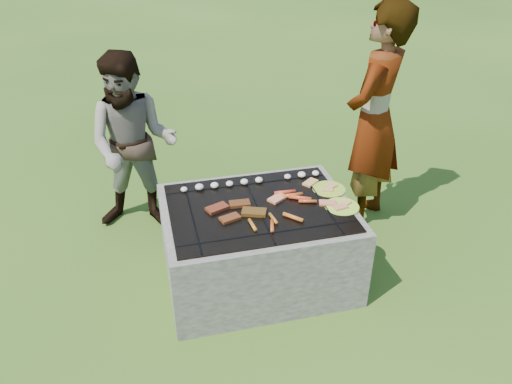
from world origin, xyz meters
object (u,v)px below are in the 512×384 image
plate_near (342,207)px  bystander (134,145)px  fire_pit (258,245)px  plate_far (329,189)px  cook (374,120)px

plate_near → bystander: size_ratio=0.17×
fire_pit → plate_far: 0.66m
fire_pit → bystander: 1.30m
cook → bystander: size_ratio=1.23×
plate_far → cook: cook is taller
cook → bystander: 1.92m
cook → bystander: cook is taller
fire_pit → bystander: bystander is taller
fire_pit → plate_near: (0.56, -0.14, 0.33)m
plate_far → cook: bearing=40.3°
plate_far → plate_near: plate_near is taller
plate_near → bystander: 1.72m
fire_pit → plate_far: size_ratio=4.85×
plate_far → plate_near: 0.25m
plate_far → cook: 0.76m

